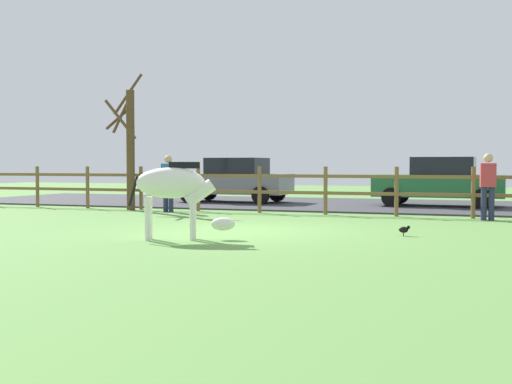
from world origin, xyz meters
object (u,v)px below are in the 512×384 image
(bare_tree, at_px, (129,144))
(zebra, at_px, (175,189))
(parked_car_green, at_px, (440,181))
(parked_car_grey, at_px, (234,180))
(visitor_right_of_tree, at_px, (168,181))
(crow_on_grass, at_px, (404,229))
(visitor_left_of_tree, at_px, (488,183))

(bare_tree, relative_size, zebra, 2.28)
(parked_car_green, bearing_deg, parked_car_grey, -178.72)
(parked_car_grey, distance_m, visitor_right_of_tree, 4.56)
(zebra, bearing_deg, visitor_right_of_tree, 119.02)
(bare_tree, xyz_separation_m, parked_car_green, (8.66, 4.44, -1.14))
(bare_tree, distance_m, parked_car_grey, 4.73)
(crow_on_grass, relative_size, parked_car_green, 0.05)
(parked_car_grey, bearing_deg, zebra, -73.20)
(visitor_left_of_tree, height_order, visitor_right_of_tree, same)
(parked_car_grey, bearing_deg, bare_tree, -111.06)
(zebra, bearing_deg, parked_car_green, 71.09)
(bare_tree, bearing_deg, zebra, -52.96)
(zebra, distance_m, visitor_right_of_tree, 7.12)
(parked_car_grey, relative_size, visitor_left_of_tree, 2.45)
(parked_car_green, height_order, visitor_right_of_tree, visitor_right_of_tree)
(bare_tree, height_order, zebra, bare_tree)
(zebra, height_order, visitor_right_of_tree, visitor_right_of_tree)
(bare_tree, bearing_deg, visitor_left_of_tree, -0.95)
(parked_car_grey, bearing_deg, crow_on_grass, -51.00)
(parked_car_green, xyz_separation_m, visitor_left_of_tree, (1.50, -4.61, 0.06))
(crow_on_grass, height_order, visitor_left_of_tree, visitor_left_of_tree)
(crow_on_grass, xyz_separation_m, parked_car_green, (-0.06, 8.89, 0.72))
(bare_tree, bearing_deg, visitor_right_of_tree, -10.73)
(zebra, bearing_deg, bare_tree, 127.04)
(parked_car_green, relative_size, visitor_left_of_tree, 2.46)
(zebra, distance_m, parked_car_grey, 11.27)
(zebra, relative_size, parked_car_green, 0.45)
(bare_tree, distance_m, visitor_left_of_tree, 10.22)
(parked_car_green, bearing_deg, zebra, -108.91)
(parked_car_grey, relative_size, visitor_right_of_tree, 2.45)
(parked_car_green, bearing_deg, bare_tree, -152.84)
(parked_car_green, distance_m, visitor_left_of_tree, 4.85)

